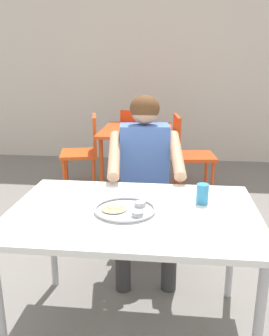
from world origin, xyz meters
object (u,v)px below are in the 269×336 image
chair_red_left (86,147)px  chair_red_far (138,139)px  drinking_cup (202,193)px  table_foreground (133,222)px  table_background_red (137,137)px  chair_foreground (144,192)px  thali_tray (125,209)px  diner_foreground (145,170)px  chair_red_right (187,150)px

chair_red_left → chair_red_far: bearing=46.4°
drinking_cup → chair_red_left: size_ratio=0.12×
table_foreground → table_background_red: table_background_red is taller
table_foreground → chair_foreground: size_ratio=1.46×
chair_red_far → thali_tray: bearing=-85.8°
table_background_red → chair_red_left: 0.60m
table_background_red → diner_foreground: bearing=-82.1°
diner_foreground → chair_red_right: (0.34, 1.50, -0.21)m
thali_tray → table_background_red: bearing=94.4°
thali_tray → drinking_cup: bearing=20.7°
diner_foreground → table_foreground: bearing=-90.3°
table_background_red → chair_red_right: (0.56, -0.06, -0.12)m
table_foreground → table_background_red: 2.27m
diner_foreground → thali_tray: bearing=-93.4°
table_background_red → chair_red_left: size_ratio=1.08×
chair_red_far → table_foreground: bearing=-84.9°
thali_tray → chair_red_far: chair_red_far is taller
chair_foreground → chair_red_right: bearing=74.2°
table_foreground → thali_tray: bearing=-153.7°
table_background_red → chair_red_far: 0.58m
table_background_red → chair_red_right: bearing=-6.3°
thali_tray → table_foreground: bearing=26.3°
table_foreground → chair_red_right: chair_red_right is taller
table_background_red → table_foreground: bearing=-84.6°
chair_foreground → chair_red_far: size_ratio=0.99×
chair_red_left → diner_foreground: bearing=-62.6°
chair_foreground → chair_red_far: 1.92m
diner_foreground → table_background_red: size_ratio=1.30×
thali_tray → chair_red_far: (-0.21, 2.84, -0.23)m
table_background_red → chair_red_right: chair_red_right is taller
table_background_red → chair_red_left: (-0.58, -0.02, -0.14)m
chair_red_far → chair_red_right: bearing=-46.2°
table_background_red → chair_red_left: chair_red_left is taller
chair_foreground → chair_red_right: 1.33m
chair_red_left → chair_red_far: same height
chair_foreground → chair_red_left: (-0.78, 1.33, 0.02)m
drinking_cup → chair_red_right: size_ratio=0.12×
drinking_cup → table_background_red: 2.21m
chair_foreground → diner_foreground: 0.33m
chair_red_left → chair_red_far: (0.55, 0.58, -0.00)m
thali_tray → chair_foreground: size_ratio=0.36×
table_foreground → chair_red_right: (0.35, 2.20, -0.14)m
diner_foreground → chair_red_far: 2.15m
chair_red_right → thali_tray: bearing=-99.9°
table_foreground → chair_foreground: chair_foreground is taller
table_background_red → chair_red_far: chair_red_far is taller
chair_foreground → chair_red_far: (-0.23, 1.90, 0.01)m
thali_tray → diner_foreground: diner_foreground is taller
table_foreground → chair_red_far: (-0.25, 2.82, -0.16)m
thali_tray → chair_red_far: bearing=94.2°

